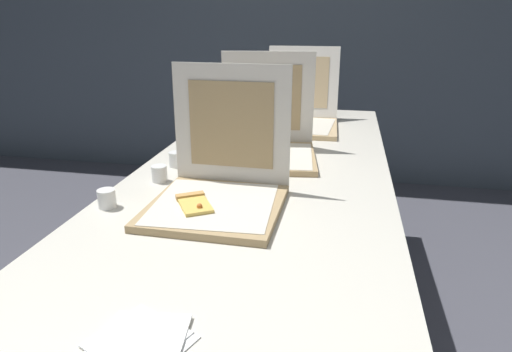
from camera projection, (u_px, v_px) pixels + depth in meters
The scene contains 10 objects.
wall_back at pixel (313, 11), 3.33m from camera, with size 10.00×0.10×2.60m, color #4C5660.
table at pixel (260, 186), 1.61m from camera, with size 0.91×2.38×0.75m.
pizza_box_front at pixel (218, 187), 1.33m from camera, with size 0.39×0.40×0.40m.
pizza_box_middle at pixel (267, 143), 1.77m from camera, with size 0.43×0.43×0.40m.
pizza_box_back at pixel (299, 116), 2.24m from camera, with size 0.40×0.53×0.38m.
cup_white_near_left at pixel (107, 199), 1.32m from camera, with size 0.05×0.05×0.06m, color white.
cup_white_mid at pixel (176, 159), 1.67m from camera, with size 0.05×0.05×0.06m, color white.
cup_white_far at pixel (226, 134), 2.01m from camera, with size 0.05×0.05×0.06m, color white.
cup_white_near_center at pixel (159, 174), 1.52m from camera, with size 0.05×0.05×0.06m, color white.
napkin_pile at pixel (141, 341), 0.78m from camera, with size 0.20×0.20×0.01m.
Camera 1 is at (0.28, -0.82, 1.30)m, focal length 31.24 mm.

